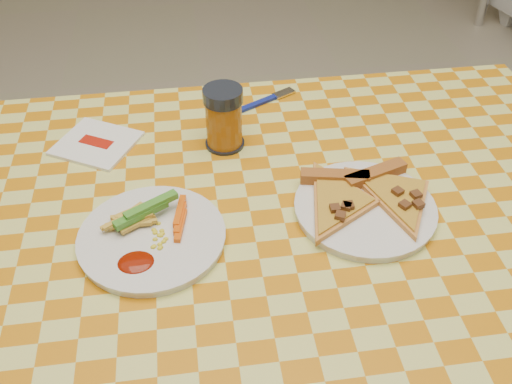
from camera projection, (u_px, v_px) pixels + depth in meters
table at (253, 257)px, 0.95m from camera, size 1.28×0.88×0.76m
plate_left at (152, 238)px, 0.88m from camera, size 0.28×0.28×0.01m
plate_right at (365, 209)px, 0.93m from camera, size 0.27×0.27×0.01m
fries_veggies at (145, 225)px, 0.88m from camera, size 0.16×0.15×0.04m
pizza_slices at (365, 196)px, 0.93m from camera, size 0.29×0.26×0.02m
drink_glass at (224, 118)px, 1.03m from camera, size 0.07×0.07×0.12m
napkin at (96, 143)px, 1.07m from camera, size 0.18×0.18×0.01m
fork at (264, 101)px, 1.18m from camera, size 0.14×0.09×0.01m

